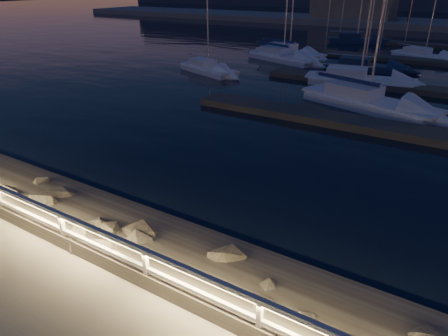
{
  "coord_description": "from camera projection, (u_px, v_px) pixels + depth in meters",
  "views": [
    {
      "loc": [
        3.54,
        -5.39,
        6.64
      ],
      "look_at": [
        -2.34,
        4.0,
        1.44
      ],
      "focal_mm": 32.0,
      "sensor_mm": 36.0,
      "label": 1
    }
  ],
  "objects": [
    {
      "name": "sailboat_g",
      "position": [
        363.0,
        65.0,
        35.66
      ],
      "size": [
        7.3,
        2.63,
        12.17
      ],
      "rotation": [
        0.0,
        0.0,
        0.06
      ],
      "color": "navy",
      "rests_on": "ground"
    },
    {
      "name": "sailboat_m",
      "position": [
        355.0,
        39.0,
        51.25
      ],
      "size": [
        7.5,
        4.3,
        12.41
      ],
      "rotation": [
        0.0,
        0.0,
        0.33
      ],
      "color": "navy",
      "rests_on": "ground"
    },
    {
      "name": "guard_rail",
      "position": [
        214.0,
        290.0,
        8.36
      ],
      "size": [
        44.11,
        0.12,
        1.06
      ],
      "color": "white",
      "rests_on": "ground"
    },
    {
      "name": "sailboat_i",
      "position": [
        288.0,
        52.0,
        41.91
      ],
      "size": [
        8.09,
        4.11,
        13.36
      ],
      "rotation": [
        0.0,
        0.0,
        -0.25
      ],
      "color": "white",
      "rests_on": "ground"
    },
    {
      "name": "harbor_water",
      "position": [
        422.0,
        82.0,
        33.02
      ],
      "size": [
        400.0,
        440.0,
        0.6
      ],
      "color": "black",
      "rests_on": "ground"
    },
    {
      "name": "sailboat_a",
      "position": [
        207.0,
        68.0,
        34.61
      ],
      "size": [
        6.62,
        3.88,
        10.97
      ],
      "rotation": [
        0.0,
        0.0,
        -0.35
      ],
      "color": "white",
      "rests_on": "ground"
    },
    {
      "name": "sailboat_n",
      "position": [
        423.0,
        55.0,
        40.56
      ],
      "size": [
        6.88,
        4.49,
        11.47
      ],
      "rotation": [
        0.0,
        0.0,
        -0.43
      ],
      "color": "white",
      "rests_on": "ground"
    },
    {
      "name": "sailboat_j",
      "position": [
        282.0,
        56.0,
        39.74
      ],
      "size": [
        8.45,
        4.9,
        13.93
      ],
      "rotation": [
        0.0,
        0.0,
        -0.34
      ],
      "color": "white",
      "rests_on": "ground"
    },
    {
      "name": "sailboat_f",
      "position": [
        357.0,
        79.0,
        30.49
      ],
      "size": [
        8.35,
        3.81,
        13.75
      ],
      "rotation": [
        0.0,
        0.0,
        0.18
      ],
      "color": "white",
      "rests_on": "ground"
    },
    {
      "name": "floating_docks",
      "position": [
        426.0,
        73.0,
        33.76
      ],
      "size": [
        22.0,
        36.0,
        0.4
      ],
      "color": "#514B43",
      "rests_on": "ground"
    },
    {
      "name": "ground",
      "position": [
        217.0,
        318.0,
        8.66
      ],
      "size": [
        400.0,
        400.0,
        0.0
      ],
      "primitive_type": "plane",
      "color": "gray",
      "rests_on": "ground"
    },
    {
      "name": "riprap",
      "position": [
        202.0,
        266.0,
        10.59
      ],
      "size": [
        39.09,
        3.1,
        1.4
      ],
      "color": "#69655A",
      "rests_on": "ground"
    },
    {
      "name": "sailboat_b",
      "position": [
        365.0,
        100.0,
        25.01
      ],
      "size": [
        9.07,
        5.07,
        14.92
      ],
      "rotation": [
        0.0,
        0.0,
        -0.31
      ],
      "color": "white",
      "rests_on": "ground"
    }
  ]
}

